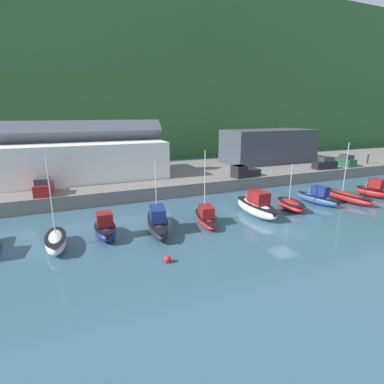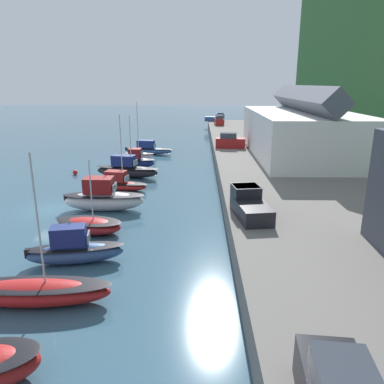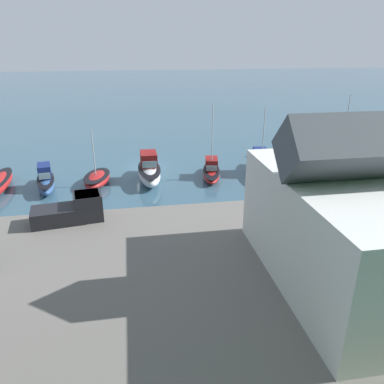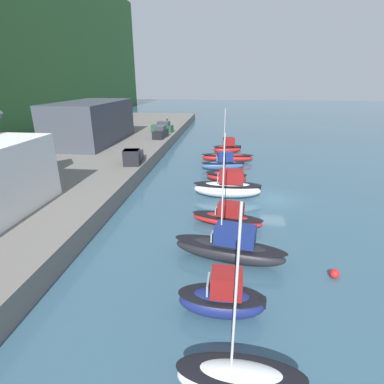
{
  "view_description": "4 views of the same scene",
  "coord_description": "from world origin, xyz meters",
  "px_view_note": "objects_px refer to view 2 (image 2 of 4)",
  "views": [
    {
      "loc": [
        -19.88,
        -22.68,
        11.64
      ],
      "look_at": [
        -4.8,
        12.86,
        1.4
      ],
      "focal_mm": 28.0,
      "sensor_mm": 36.0,
      "label": 1
    },
    {
      "loc": [
        31.22,
        13.43,
        10.9
      ],
      "look_at": [
        2.63,
        12.84,
        2.51
      ],
      "focal_mm": 35.0,
      "sensor_mm": 36.0,
      "label": 2
    },
    {
      "loc": [
        1.65,
        41.6,
        13.41
      ],
      "look_at": [
        -3.08,
        13.32,
        1.88
      ],
      "focal_mm": 35.0,
      "sensor_mm": 36.0,
      "label": 3
    },
    {
      "loc": [
        -29.93,
        5.23,
        11.79
      ],
      "look_at": [
        -3.22,
        8.38,
        1.61
      ],
      "focal_mm": 28.0,
      "sensor_mm": 36.0,
      "label": 4
    }
  ],
  "objects_px": {
    "moored_boat_0": "(148,149)",
    "moored_boat_3": "(127,169)",
    "moored_boat_8": "(35,292)",
    "parked_car_3": "(230,141)",
    "moored_boat_2": "(137,161)",
    "pickup_truck_1": "(249,204)",
    "moored_boat_4": "(118,183)",
    "moored_boat_7": "(74,250)",
    "moored_boat_1": "(136,156)",
    "parked_car_0": "(219,121)",
    "pickup_truck_0": "(216,118)",
    "mooring_buoy_0": "(75,172)",
    "moored_boat_5": "(103,198)",
    "moored_boat_6": "(89,225)"
  },
  "relations": [
    {
      "from": "moored_boat_0",
      "to": "moored_boat_3",
      "type": "distance_m",
      "value": 15.18
    },
    {
      "from": "moored_boat_0",
      "to": "moored_boat_3",
      "type": "height_order",
      "value": "moored_boat_3"
    },
    {
      "from": "moored_boat_8",
      "to": "parked_car_3",
      "type": "distance_m",
      "value": 39.54
    },
    {
      "from": "moored_boat_2",
      "to": "moored_boat_3",
      "type": "distance_m",
      "value": 5.1
    },
    {
      "from": "parked_car_3",
      "to": "pickup_truck_1",
      "type": "bearing_deg",
      "value": 4.68
    },
    {
      "from": "moored_boat_3",
      "to": "moored_boat_4",
      "type": "bearing_deg",
      "value": 12.76
    },
    {
      "from": "moored_boat_3",
      "to": "moored_boat_7",
      "type": "height_order",
      "value": "moored_boat_3"
    },
    {
      "from": "moored_boat_1",
      "to": "moored_boat_3",
      "type": "xyz_separation_m",
      "value": [
        9.4,
        0.41,
        0.25
      ]
    },
    {
      "from": "parked_car_0",
      "to": "moored_boat_0",
      "type": "bearing_deg",
      "value": -119.34
    },
    {
      "from": "moored_boat_2",
      "to": "pickup_truck_0",
      "type": "xyz_separation_m",
      "value": [
        -44.66,
        12.36,
        1.66
      ]
    },
    {
      "from": "moored_boat_3",
      "to": "mooring_buoy_0",
      "type": "height_order",
      "value": "moored_boat_3"
    },
    {
      "from": "moored_boat_5",
      "to": "mooring_buoy_0",
      "type": "bearing_deg",
      "value": -153.0
    },
    {
      "from": "moored_boat_3",
      "to": "parked_car_0",
      "type": "height_order",
      "value": "moored_boat_3"
    },
    {
      "from": "moored_boat_2",
      "to": "pickup_truck_0",
      "type": "relative_size",
      "value": 0.95
    },
    {
      "from": "moored_boat_4",
      "to": "pickup_truck_0",
      "type": "distance_m",
      "value": 56.63
    },
    {
      "from": "moored_boat_6",
      "to": "pickup_truck_0",
      "type": "relative_size",
      "value": 1.15
    },
    {
      "from": "moored_boat_2",
      "to": "moored_boat_5",
      "type": "bearing_deg",
      "value": 0.53
    },
    {
      "from": "moored_boat_0",
      "to": "moored_boat_3",
      "type": "relative_size",
      "value": 0.99
    },
    {
      "from": "moored_boat_6",
      "to": "moored_boat_7",
      "type": "relative_size",
      "value": 0.91
    },
    {
      "from": "moored_boat_6",
      "to": "mooring_buoy_0",
      "type": "distance_m",
      "value": 19.71
    },
    {
      "from": "pickup_truck_1",
      "to": "mooring_buoy_0",
      "type": "xyz_separation_m",
      "value": [
        -19.03,
        -18.83,
        -2.31
      ]
    },
    {
      "from": "moored_boat_0",
      "to": "moored_boat_3",
      "type": "xyz_separation_m",
      "value": [
        15.17,
        -0.48,
        0.21
      ]
    },
    {
      "from": "mooring_buoy_0",
      "to": "moored_boat_8",
      "type": "bearing_deg",
      "value": 14.05
    },
    {
      "from": "moored_boat_0",
      "to": "pickup_truck_1",
      "type": "xyz_separation_m",
      "value": [
        33.03,
        11.75,
        1.83
      ]
    },
    {
      "from": "moored_boat_6",
      "to": "moored_boat_5",
      "type": "bearing_deg",
      "value": -167.6
    },
    {
      "from": "moored_boat_1",
      "to": "moored_boat_4",
      "type": "bearing_deg",
      "value": 3.21
    },
    {
      "from": "moored_boat_6",
      "to": "pickup_truck_0",
      "type": "distance_m",
      "value": 68.14
    },
    {
      "from": "moored_boat_8",
      "to": "moored_boat_5",
      "type": "bearing_deg",
      "value": 178.39
    },
    {
      "from": "moored_boat_5",
      "to": "moored_boat_6",
      "type": "xyz_separation_m",
      "value": [
        5.26,
        0.24,
        -0.49
      ]
    },
    {
      "from": "parked_car_3",
      "to": "moored_boat_0",
      "type": "bearing_deg",
      "value": -102.82
    },
    {
      "from": "moored_boat_6",
      "to": "parked_car_0",
      "type": "xyz_separation_m",
      "value": [
        -58.76,
        12.55,
        2.08
      ]
    },
    {
      "from": "parked_car_0",
      "to": "moored_boat_6",
      "type": "bearing_deg",
      "value": -106.0
    },
    {
      "from": "moored_boat_2",
      "to": "pickup_truck_0",
      "type": "height_order",
      "value": "pickup_truck_0"
    },
    {
      "from": "pickup_truck_1",
      "to": "parked_car_3",
      "type": "bearing_deg",
      "value": 79.72
    },
    {
      "from": "moored_boat_0",
      "to": "moored_boat_5",
      "type": "relative_size",
      "value": 1.11
    },
    {
      "from": "parked_car_3",
      "to": "moored_boat_2",
      "type": "bearing_deg",
      "value": -59.44
    },
    {
      "from": "moored_boat_4",
      "to": "pickup_truck_0",
      "type": "relative_size",
      "value": 1.6
    },
    {
      "from": "moored_boat_1",
      "to": "parked_car_0",
      "type": "bearing_deg",
      "value": 158.38
    },
    {
      "from": "moored_boat_8",
      "to": "parked_car_0",
      "type": "relative_size",
      "value": 1.83
    },
    {
      "from": "parked_car_3",
      "to": "moored_boat_8",
      "type": "bearing_deg",
      "value": -12.42
    },
    {
      "from": "moored_boat_6",
      "to": "parked_car_0",
      "type": "relative_size",
      "value": 1.31
    },
    {
      "from": "moored_boat_1",
      "to": "mooring_buoy_0",
      "type": "bearing_deg",
      "value": -35.91
    },
    {
      "from": "parked_car_0",
      "to": "moored_boat_2",
      "type": "bearing_deg",
      "value": -113.01
    },
    {
      "from": "moored_boat_0",
      "to": "moored_boat_4",
      "type": "xyz_separation_m",
      "value": [
        20.61,
        -0.32,
        -0.04
      ]
    },
    {
      "from": "moored_boat_2",
      "to": "parked_car_3",
      "type": "xyz_separation_m",
      "value": [
        -5.7,
        12.69,
        1.75
      ]
    },
    {
      "from": "moored_boat_4",
      "to": "moored_boat_8",
      "type": "bearing_deg",
      "value": 11.69
    },
    {
      "from": "mooring_buoy_0",
      "to": "parked_car_0",
      "type": "bearing_deg",
      "value": 154.11
    },
    {
      "from": "moored_boat_3",
      "to": "moored_boat_5",
      "type": "distance_m",
      "value": 11.99
    },
    {
      "from": "moored_boat_6",
      "to": "parked_car_3",
      "type": "xyz_separation_m",
      "value": [
        -28.02,
        12.64,
        2.08
      ]
    },
    {
      "from": "pickup_truck_0",
      "to": "pickup_truck_1",
      "type": "height_order",
      "value": "same"
    }
  ]
}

